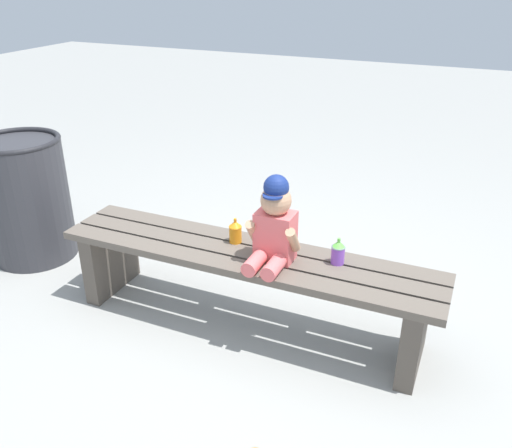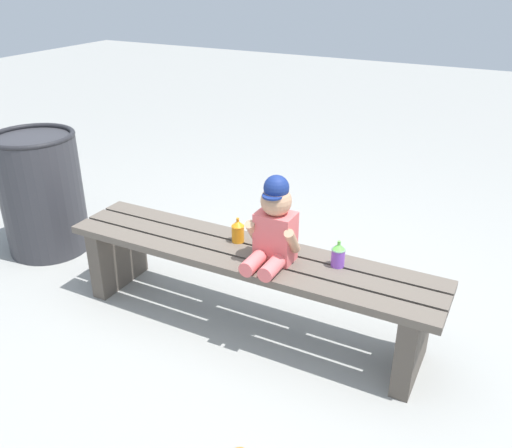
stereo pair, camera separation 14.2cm
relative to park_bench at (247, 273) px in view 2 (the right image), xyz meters
name	(u,v)px [view 2 (the right image)]	position (x,y,z in m)	size (l,w,h in m)	color
ground_plane	(247,322)	(0.00, 0.00, -0.29)	(16.00, 16.00, 0.00)	#999993
park_bench	(247,273)	(0.00, 0.00, 0.00)	(1.84, 0.37, 0.40)	#60564C
child_figure	(274,226)	(0.15, -0.02, 0.29)	(0.23, 0.27, 0.40)	#E56666
sippy_cup_left	(238,231)	(-0.08, 0.07, 0.17)	(0.06, 0.06, 0.12)	orange
sippy_cup_right	(338,254)	(0.42, 0.07, 0.17)	(0.06, 0.06, 0.12)	#8C4CCC
trash_bin	(42,193)	(-1.46, 0.12, 0.08)	(0.49, 0.49, 0.74)	#333338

